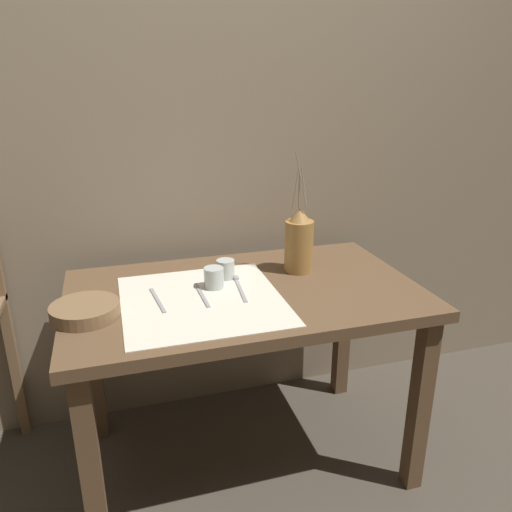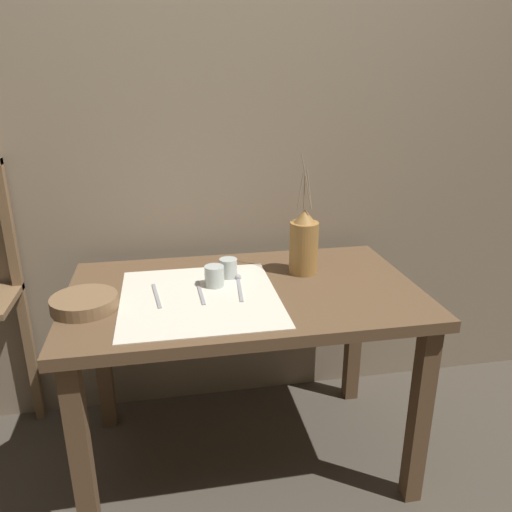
% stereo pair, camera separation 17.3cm
% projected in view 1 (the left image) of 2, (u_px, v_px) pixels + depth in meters
% --- Properties ---
extents(ground_plane, '(12.00, 12.00, 0.00)m').
position_uv_depth(ground_plane, '(246.00, 456.00, 2.01)').
color(ground_plane, '#473F35').
extents(stone_wall_back, '(7.00, 0.06, 2.40)m').
position_uv_depth(stone_wall_back, '(213.00, 139.00, 2.03)').
color(stone_wall_back, gray).
rests_on(stone_wall_back, ground_plane).
extents(wooden_table, '(1.23, 0.74, 0.74)m').
position_uv_depth(wooden_table, '(245.00, 315.00, 1.79)').
color(wooden_table, brown).
rests_on(wooden_table, ground_plane).
extents(linen_cloth, '(0.53, 0.55, 0.00)m').
position_uv_depth(linen_cloth, '(202.00, 300.00, 1.67)').
color(linen_cloth, beige).
rests_on(linen_cloth, wooden_table).
extents(pitcher_with_flowers, '(0.11, 0.11, 0.45)m').
position_uv_depth(pitcher_with_flowers, '(299.00, 242.00, 1.89)').
color(pitcher_with_flowers, olive).
rests_on(pitcher_with_flowers, wooden_table).
extents(wooden_bowl, '(0.21, 0.21, 0.04)m').
position_uv_depth(wooden_bowl, '(85.00, 311.00, 1.55)').
color(wooden_bowl, brown).
rests_on(wooden_bowl, wooden_table).
extents(glass_tumbler_near, '(0.07, 0.07, 0.07)m').
position_uv_depth(glass_tumbler_near, '(214.00, 278.00, 1.75)').
color(glass_tumbler_near, '#B7C1BC').
rests_on(glass_tumbler_near, wooden_table).
extents(glass_tumbler_far, '(0.07, 0.07, 0.07)m').
position_uv_depth(glass_tumbler_far, '(226.00, 269.00, 1.83)').
color(glass_tumbler_far, '#B7C1BC').
rests_on(glass_tumbler_far, wooden_table).
extents(knife_center, '(0.04, 0.20, 0.00)m').
position_uv_depth(knife_center, '(158.00, 300.00, 1.66)').
color(knife_center, '#939399').
rests_on(knife_center, wooden_table).
extents(fork_inner, '(0.02, 0.20, 0.00)m').
position_uv_depth(fork_inner, '(202.00, 295.00, 1.70)').
color(fork_inner, '#939399').
rests_on(fork_inner, wooden_table).
extents(spoon_outer, '(0.04, 0.22, 0.02)m').
position_uv_depth(spoon_outer, '(238.00, 283.00, 1.79)').
color(spoon_outer, '#939399').
rests_on(spoon_outer, wooden_table).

